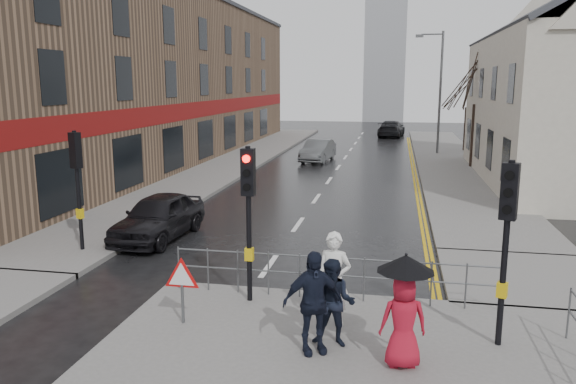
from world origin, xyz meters
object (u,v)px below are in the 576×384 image
at_px(pedestrian_b, 334,303).
at_px(pedestrian_with_umbrella, 404,305).
at_px(car_parked, 159,217).
at_px(pedestrian_a, 334,279).
at_px(pedestrian_d, 313,302).
at_px(car_mid, 318,151).

distance_m(pedestrian_b, pedestrian_with_umbrella, 1.36).
bearing_deg(car_parked, pedestrian_a, -38.95).
height_order(pedestrian_b, pedestrian_d, pedestrian_d).
height_order(pedestrian_a, car_mid, pedestrian_a).
bearing_deg(pedestrian_with_umbrella, car_parked, 136.55).
xyz_separation_m(pedestrian_a, car_parked, (-6.14, 5.66, -0.37)).
height_order(pedestrian_a, car_parked, pedestrian_a).
distance_m(pedestrian_b, car_parked, 9.04).
xyz_separation_m(pedestrian_a, pedestrian_b, (0.10, -0.88, -0.13)).
bearing_deg(pedestrian_d, pedestrian_a, 52.77).
bearing_deg(pedestrian_d, pedestrian_b, 17.60).
distance_m(car_parked, car_mid, 18.56).
bearing_deg(pedestrian_d, car_parked, 104.67).
relative_size(car_parked, car_mid, 1.02).
distance_m(pedestrian_a, pedestrian_with_umbrella, 1.94).
bearing_deg(pedestrian_a, pedestrian_d, -91.58).
bearing_deg(pedestrian_b, car_parked, 138.33).
bearing_deg(car_mid, pedestrian_d, -75.48).
xyz_separation_m(pedestrian_b, car_parked, (-6.24, 6.54, -0.24)).
bearing_deg(car_mid, pedestrian_a, -74.55).
bearing_deg(car_mid, car_parked, -90.88).
distance_m(pedestrian_a, car_mid, 24.33).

